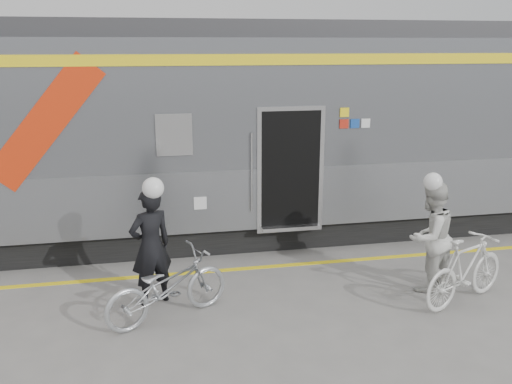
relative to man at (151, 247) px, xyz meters
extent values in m
plane|color=slate|center=(1.67, -1.21, -0.87)|extent=(90.00, 90.00, 0.00)
cube|color=black|center=(0.26, 2.99, -0.62)|extent=(24.00, 2.70, 0.50)
cube|color=#9EA0A5|center=(0.26, 2.99, 0.18)|extent=(24.00, 3.00, 1.10)
cube|color=slate|center=(0.26, 2.99, 1.83)|extent=(24.00, 3.00, 2.20)
cube|color=#38383A|center=(0.26, 2.99, 3.08)|extent=(24.00, 2.64, 0.30)
cube|color=yellow|center=(0.26, 1.48, 2.58)|extent=(24.00, 0.02, 0.18)
cube|color=red|center=(-1.54, 1.48, 1.63)|extent=(1.96, 0.01, 2.19)
cube|color=black|center=(0.46, 1.48, 1.38)|extent=(0.55, 0.02, 0.65)
cube|color=black|center=(2.46, 1.69, 0.68)|extent=(1.05, 0.45, 2.10)
cube|color=silver|center=(2.46, 1.48, 0.68)|extent=(1.20, 0.02, 2.25)
cylinder|color=silver|center=(1.76, 1.46, 0.68)|extent=(0.04, 0.04, 1.40)
cube|color=silver|center=(2.46, 1.44, -0.35)|extent=(1.05, 0.25, 0.06)
cube|color=yellow|center=(3.41, 1.48, 1.68)|extent=(0.16, 0.01, 0.16)
cube|color=red|center=(3.41, 1.48, 1.48)|extent=(0.16, 0.01, 0.16)
cube|color=#1847A0|center=(3.61, 1.48, 1.48)|extent=(0.16, 0.01, 0.16)
cube|color=silver|center=(3.81, 1.48, 1.48)|extent=(0.16, 0.01, 0.16)
cube|color=silver|center=(0.86, 1.48, 0.18)|extent=(0.22, 0.01, 0.22)
cube|color=yellow|center=(1.67, 0.94, -0.87)|extent=(24.00, 0.12, 0.01)
imported|color=black|center=(0.00, 0.00, 0.00)|extent=(0.75, 0.65, 1.75)
imported|color=#B7BBC0|center=(0.20, -0.55, -0.39)|extent=(1.93, 1.35, 0.96)
imported|color=silver|center=(4.19, -0.36, -0.02)|extent=(1.02, 0.92, 1.71)
imported|color=silver|center=(4.49, -0.91, -0.36)|extent=(1.78, 1.13, 1.04)
sphere|color=white|center=(0.00, 0.00, 1.03)|extent=(0.30, 0.30, 0.30)
sphere|color=white|center=(4.19, -0.36, 0.97)|extent=(0.27, 0.27, 0.27)
camera|label=1|loc=(0.07, -7.48, 2.82)|focal=38.00mm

